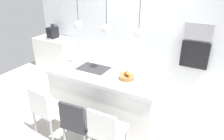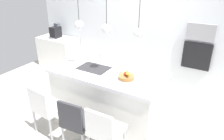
{
  "view_description": "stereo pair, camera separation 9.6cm",
  "coord_description": "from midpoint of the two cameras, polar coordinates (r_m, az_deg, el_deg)",
  "views": [
    {
      "loc": [
        1.68,
        -2.89,
        2.45
      ],
      "look_at": [
        0.1,
        0.0,
        0.93
      ],
      "focal_mm": 33.95,
      "sensor_mm": 36.0,
      "label": 1
    },
    {
      "loc": [
        1.77,
        -2.85,
        2.45
      ],
      "look_at": [
        0.1,
        0.0,
        0.93
      ],
      "focal_mm": 33.95,
      "sensor_mm": 36.0,
      "label": 2
    }
  ],
  "objects": [
    {
      "name": "side_counter",
      "position": [
        6.2,
        -15.28,
        4.6
      ],
      "size": [
        1.1,
        0.6,
        0.82
      ],
      "primitive_type": "cube",
      "color": "white",
      "rests_on": "ground"
    },
    {
      "name": "floor",
      "position": [
        4.15,
        -1.92,
        -11.53
      ],
      "size": [
        6.6,
        6.6,
        0.0
      ],
      "primitive_type": "plane",
      "color": "#BCB7AD",
      "rests_on": "ground"
    },
    {
      "name": "pendant_light_center",
      "position": [
        3.44,
        -2.31,
        11.07
      ],
      "size": [
        0.16,
        0.16,
        0.76
      ],
      "color": "silver"
    },
    {
      "name": "chair_far",
      "position": [
        3.0,
        -2.38,
        -15.92
      ],
      "size": [
        0.44,
        0.44,
        0.87
      ],
      "color": "white",
      "rests_on": "ground"
    },
    {
      "name": "back_wall",
      "position": [
        4.97,
        7.72,
        11.1
      ],
      "size": [
        6.0,
        0.1,
        2.6
      ],
      "primitive_type": "cube",
      "color": "white",
      "rests_on": "ground"
    },
    {
      "name": "oven",
      "position": [
        4.74,
        20.82,
        3.81
      ],
      "size": [
        0.56,
        0.08,
        0.56
      ],
      "primitive_type": "cube",
      "color": "black",
      "rests_on": "back_wall"
    },
    {
      "name": "faucet",
      "position": [
        3.94,
        -4.11,
        3.49
      ],
      "size": [
        0.02,
        0.17,
        0.22
      ],
      "color": "silver",
      "rests_on": "kitchen_island"
    },
    {
      "name": "pendant_light_right",
      "position": [
        3.2,
        6.35,
        9.89
      ],
      "size": [
        0.16,
        0.16,
        0.76
      ],
      "color": "silver"
    },
    {
      "name": "kitchen_island",
      "position": [
        3.9,
        -2.01,
        -6.25
      ],
      "size": [
        2.01,
        0.97,
        0.88
      ],
      "color": "white",
      "rests_on": "ground"
    },
    {
      "name": "coffee_machine",
      "position": [
        6.06,
        -16.13,
        9.75
      ],
      "size": [
        0.2,
        0.35,
        0.38
      ],
      "color": "black",
      "rests_on": "side_counter"
    },
    {
      "name": "sink_basin",
      "position": [
        3.84,
        -5.75,
        0.41
      ],
      "size": [
        0.56,
        0.4,
        0.02
      ],
      "primitive_type": "cube",
      "color": "#2D2D30",
      "rests_on": "kitchen_island"
    },
    {
      "name": "chair_middle",
      "position": [
        3.22,
        -9.91,
        -13.32
      ],
      "size": [
        0.45,
        0.5,
        0.86
      ],
      "color": "#333338",
      "rests_on": "ground"
    },
    {
      "name": "pendant_light_left",
      "position": [
        3.75,
        -9.74,
        11.88
      ],
      "size": [
        0.16,
        0.16,
        0.76
      ],
      "color": "silver"
    },
    {
      "name": "microwave",
      "position": [
        4.6,
        21.75,
        9.62
      ],
      "size": [
        0.54,
        0.08,
        0.34
      ],
      "primitive_type": "cube",
      "color": "#9E9EA3",
      "rests_on": "back_wall"
    },
    {
      "name": "fruit_bowl",
      "position": [
        3.43,
        3.2,
        -1.56
      ],
      "size": [
        0.26,
        0.26,
        0.16
      ],
      "color": "#9E6B38",
      "rests_on": "kitchen_island"
    },
    {
      "name": "chair_near",
      "position": [
        3.58,
        -17.93,
        -9.7
      ],
      "size": [
        0.49,
        0.46,
        0.86
      ],
      "color": "white",
      "rests_on": "ground"
    }
  ]
}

